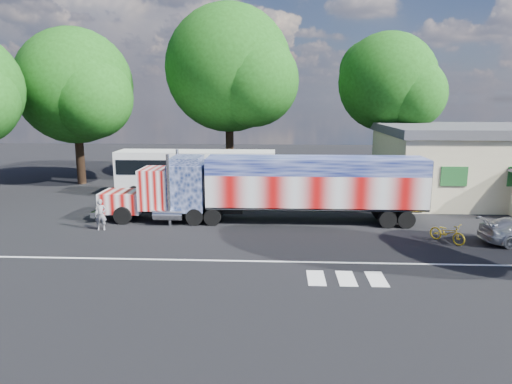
{
  "coord_description": "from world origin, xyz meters",
  "views": [
    {
      "loc": [
        1.24,
        -22.1,
        7.03
      ],
      "look_at": [
        0.0,
        3.0,
        1.9
      ],
      "focal_mm": 32.0,
      "sensor_mm": 36.0,
      "label": 1
    }
  ],
  "objects_px": {
    "tree_ne_a": "(389,83)",
    "tree_nw_a": "(76,87)",
    "bicycle": "(447,233)",
    "woman": "(101,215)",
    "coach_bus": "(196,173)",
    "tree_n_mid": "(231,69)",
    "semi_truck": "(274,186)"
  },
  "relations": [
    {
      "from": "tree_ne_a",
      "to": "semi_truck",
      "type": "bearing_deg",
      "value": -124.98
    },
    {
      "from": "tree_n_mid",
      "to": "coach_bus",
      "type": "bearing_deg",
      "value": -105.06
    },
    {
      "from": "tree_ne_a",
      "to": "tree_n_mid",
      "type": "bearing_deg",
      "value": 177.71
    },
    {
      "from": "tree_ne_a",
      "to": "tree_n_mid",
      "type": "relative_size",
      "value": 0.84
    },
    {
      "from": "bicycle",
      "to": "tree_ne_a",
      "type": "xyz_separation_m",
      "value": [
        0.65,
        16.94,
        7.85
      ]
    },
    {
      "from": "semi_truck",
      "to": "woman",
      "type": "height_order",
      "value": "semi_truck"
    },
    {
      "from": "bicycle",
      "to": "tree_nw_a",
      "type": "distance_m",
      "value": 30.01
    },
    {
      "from": "semi_truck",
      "to": "tree_nw_a",
      "type": "distance_m",
      "value": 20.67
    },
    {
      "from": "semi_truck",
      "to": "tree_n_mid",
      "type": "height_order",
      "value": "tree_n_mid"
    },
    {
      "from": "bicycle",
      "to": "tree_nw_a",
      "type": "bearing_deg",
      "value": 110.19
    },
    {
      "from": "bicycle",
      "to": "tree_nw_a",
      "type": "xyz_separation_m",
      "value": [
        -24.93,
        14.93,
        7.51
      ]
    },
    {
      "from": "coach_bus",
      "to": "tree_nw_a",
      "type": "relative_size",
      "value": 0.9
    },
    {
      "from": "coach_bus",
      "to": "bicycle",
      "type": "relative_size",
      "value": 6.04
    },
    {
      "from": "coach_bus",
      "to": "tree_n_mid",
      "type": "xyz_separation_m",
      "value": [
        1.89,
        7.02,
        7.79
      ]
    },
    {
      "from": "tree_ne_a",
      "to": "tree_nw_a",
      "type": "relative_size",
      "value": 0.98
    },
    {
      "from": "semi_truck",
      "to": "tree_n_mid",
      "type": "distance_m",
      "value": 16.21
    },
    {
      "from": "coach_bus",
      "to": "tree_ne_a",
      "type": "distance_m",
      "value": 17.72
    },
    {
      "from": "tree_ne_a",
      "to": "woman",
      "type": "bearing_deg",
      "value": -140.19
    },
    {
      "from": "woman",
      "to": "tree_nw_a",
      "type": "distance_m",
      "value": 16.82
    },
    {
      "from": "bicycle",
      "to": "tree_ne_a",
      "type": "height_order",
      "value": "tree_ne_a"
    },
    {
      "from": "coach_bus",
      "to": "tree_nw_a",
      "type": "bearing_deg",
      "value": 156.86
    },
    {
      "from": "woman",
      "to": "semi_truck",
      "type": "bearing_deg",
      "value": 0.27
    },
    {
      "from": "woman",
      "to": "tree_n_mid",
      "type": "height_order",
      "value": "tree_n_mid"
    },
    {
      "from": "woman",
      "to": "bicycle",
      "type": "bearing_deg",
      "value": -17.47
    },
    {
      "from": "woman",
      "to": "tree_ne_a",
      "type": "height_order",
      "value": "tree_ne_a"
    },
    {
      "from": "semi_truck",
      "to": "tree_nw_a",
      "type": "height_order",
      "value": "tree_nw_a"
    },
    {
      "from": "tree_nw_a",
      "to": "coach_bus",
      "type": "bearing_deg",
      "value": -23.14
    },
    {
      "from": "woman",
      "to": "tree_n_mid",
      "type": "relative_size",
      "value": 0.12
    },
    {
      "from": "semi_truck",
      "to": "coach_bus",
      "type": "distance_m",
      "value": 8.96
    },
    {
      "from": "coach_bus",
      "to": "woman",
      "type": "distance_m",
      "value": 9.87
    },
    {
      "from": "tree_nw_a",
      "to": "woman",
      "type": "bearing_deg",
      "value": -63.34
    },
    {
      "from": "bicycle",
      "to": "tree_n_mid",
      "type": "bearing_deg",
      "value": 86.81
    }
  ]
}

